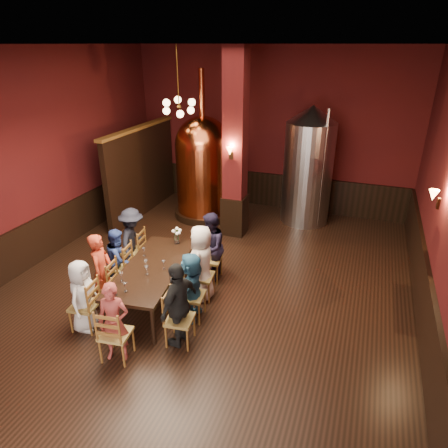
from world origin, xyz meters
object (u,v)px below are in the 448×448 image
(person_2, at_px, (119,259))
(person_0, at_px, (83,296))
(copper_kettle, at_px, (203,166))
(dining_table, at_px, (153,270))
(rose_vase, at_px, (176,233))
(steel_vessel, at_px, (308,166))
(person_1, at_px, (102,271))

(person_2, bearing_deg, person_0, 168.05)
(copper_kettle, bearing_deg, person_0, -89.68)
(dining_table, height_order, rose_vase, rose_vase)
(dining_table, relative_size, steel_vessel, 0.81)
(person_0, relative_size, person_2, 1.03)
(dining_table, height_order, person_2, person_2)
(dining_table, height_order, steel_vessel, steel_vessel)
(person_0, distance_m, copper_kettle, 5.36)
(dining_table, distance_m, steel_vessel, 5.29)
(person_1, distance_m, copper_kettle, 4.69)
(dining_table, height_order, copper_kettle, copper_kettle)
(person_0, relative_size, steel_vessel, 0.42)
(steel_vessel, bearing_deg, person_0, -114.62)
(steel_vessel, bearing_deg, copper_kettle, -167.26)
(steel_vessel, bearing_deg, dining_table, -112.57)
(dining_table, distance_m, person_0, 1.31)
(steel_vessel, bearing_deg, person_2, -122.11)
(person_0, height_order, person_1, person_1)
(dining_table, xyz_separation_m, person_2, (-0.89, 0.21, -0.05))
(person_1, bearing_deg, person_0, 173.56)
(dining_table, distance_m, copper_kettle, 4.33)
(rose_vase, bearing_deg, person_0, -108.63)
(dining_table, relative_size, person_1, 1.71)
(person_0, bearing_deg, rose_vase, -24.94)
(person_0, bearing_deg, person_2, 1.27)
(person_0, relative_size, rose_vase, 3.74)
(person_1, xyz_separation_m, steel_vessel, (2.80, 5.26, 0.82))
(person_0, bearing_deg, copper_kettle, -6.00)
(copper_kettle, bearing_deg, dining_table, -80.00)
(person_0, height_order, copper_kettle, copper_kettle)
(copper_kettle, bearing_deg, person_2, -92.11)
(person_1, relative_size, rose_vase, 4.23)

